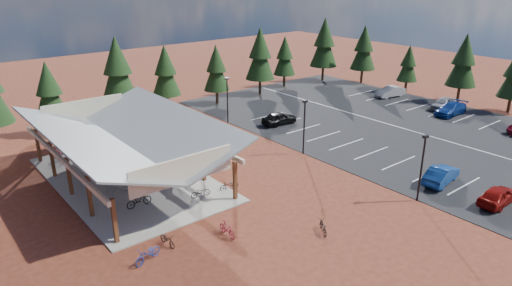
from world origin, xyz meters
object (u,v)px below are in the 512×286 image
Objects in this scene: car_1 at (441,175)px; car_7 at (451,109)px; bike_6 at (146,155)px; car_0 at (498,195)px; trash_bin_1 at (206,160)px; bike_4 at (200,192)px; bike_pavilion at (124,135)px; bike_7 at (132,142)px; lamp_post_0 at (422,164)px; bike_0 at (139,200)px; bike_14 at (221,159)px; trash_bin_0 at (202,161)px; bike_2 at (96,175)px; bike_12 at (323,227)px; bike_5 at (185,176)px; bike_16 at (229,185)px; lamp_post_2 at (227,97)px; bike_1 at (118,186)px; bike_8 at (167,239)px; lamp_post_1 at (304,123)px; car_4 at (279,118)px; bike_15 at (215,154)px; car_8 at (444,103)px; car_9 at (390,92)px; bike_10 at (148,254)px; bike_11 at (227,229)px; bike_3 at (63,152)px.

car_7 reaches higher than car_1.
car_0 reaches higher than bike_6.
trash_bin_1 is 6.34m from bike_4.
bike_pavilion is 37.96m from car_7.
car_0 is at bearing -158.39° from bike_7.
lamp_post_0 reaches higher than bike_6.
bike_14 is at bearing -73.66° from bike_0.
bike_pavilion is at bearing 165.66° from trash_bin_0.
lamp_post_0 is 3.18× the size of bike_2.
trash_bin_1 is 14.19m from bike_12.
bike_5 reaches higher than bike_4.
trash_bin_0 is 0.57× the size of bike_16.
lamp_post_2 is 24.37m from bike_12.
bike_8 is (-0.53, -8.65, -0.24)m from bike_1.
bike_12 is 13.41m from bike_14.
lamp_post_1 reaches higher than bike_4.
bike_14 is 0.45× the size of car_4.
trash_bin_0 is 23.33m from car_0.
bike_4 is 3.05m from bike_5.
bike_2 is 1.01× the size of bike_12.
lamp_post_2 reaches higher than bike_1.
lamp_post_0 is at bearing 52.73° from bike_16.
bike_0 is 1.19× the size of bike_12.
bike_1 is (-7.83, -0.37, 0.19)m from trash_bin_0.
bike_16 is (-2.38, -4.52, -0.07)m from bike_14.
bike_6 is (4.37, 7.74, -0.03)m from bike_0.
lamp_post_1 is 13.96m from bike_12.
bike_15 is (1.52, 14.68, 0.13)m from bike_12.
lamp_post_2 reaches higher than bike_2.
bike_14 is at bearing -100.87° from car_8.
car_9 is at bearing -154.24° from bike_15.
bike_5 reaches higher than bike_10.
trash_bin_1 is (0.41, 0.12, 0.00)m from trash_bin_0.
bike_1 reaches higher than bike_5.
lamp_post_1 is 3.38× the size of bike_5.
bike_1 is at bearing 137.98° from lamp_post_0.
car_1 reaches higher than bike_6.
car_8 is (32.15, -3.97, 0.33)m from trash_bin_1.
bike_pavilion is 17.20m from bike_12.
bike_2 is 0.33× the size of car_7.
bike_10 is 14.70m from bike_14.
bike_15 is at bearing 111.68° from car_4.
lamp_post_1 reaches higher than bike_7.
lamp_post_2 is 10.97m from bike_15.
car_1 reaches higher than bike_14.
car_9 is at bearing 24.81° from bike_14.
bike_11 reaches higher than trash_bin_1.
car_9 is at bearing -118.00° from bike_12.
lamp_post_1 is at bearing -96.53° from bike_2.
lamp_post_0 is at bearing -130.31° from bike_3.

